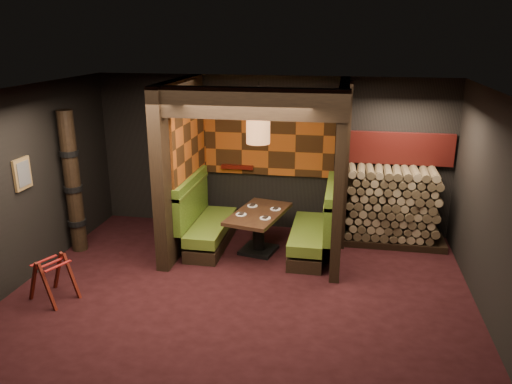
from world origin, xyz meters
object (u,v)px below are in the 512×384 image
object	(u,v)px
dining_table	(259,225)
totem_column	(73,183)
booth_bench_left	(205,224)
booth_bench_right	(315,232)
pendant_lamp	(258,129)
luggage_rack	(53,277)
firewood_stack	(396,207)

from	to	relation	value
dining_table	totem_column	world-z (taller)	totem_column
dining_table	totem_column	size ratio (longest dim) A/B	0.62
booth_bench_left	booth_bench_right	bearing A→B (deg)	0.00
pendant_lamp	booth_bench_right	bearing A→B (deg)	8.38
totem_column	pendant_lamp	bearing A→B (deg)	7.71
booth_bench_left	pendant_lamp	bearing A→B (deg)	-8.20
booth_bench_right	pendant_lamp	world-z (taller)	pendant_lamp
booth_bench_left	luggage_rack	bearing A→B (deg)	-126.21
booth_bench_right	pendant_lamp	xyz separation A→B (m)	(-0.94, -0.14, 1.72)
booth_bench_left	firewood_stack	xyz separation A→B (m)	(3.25, 0.70, 0.28)
dining_table	totem_column	distance (m)	3.16
dining_table	pendant_lamp	distance (m)	1.64
booth_bench_right	firewood_stack	world-z (taller)	firewood_stack
dining_table	luggage_rack	distance (m)	3.28
booth_bench_right	luggage_rack	bearing A→B (deg)	-148.15
totem_column	firewood_stack	distance (m)	5.50
luggage_rack	totem_column	world-z (taller)	totem_column
booth_bench_right	pendant_lamp	bearing A→B (deg)	-171.62
pendant_lamp	booth_bench_left	bearing A→B (deg)	171.80
booth_bench_right	firewood_stack	xyz separation A→B (m)	(1.35, 0.70, 0.28)
booth_bench_left	totem_column	size ratio (longest dim) A/B	0.67
pendant_lamp	totem_column	xyz separation A→B (m)	(-3.05, -0.41, -0.93)
luggage_rack	firewood_stack	distance (m)	5.62
booth_bench_left	booth_bench_right	xyz separation A→B (m)	(1.89, 0.00, 0.00)
luggage_rack	pendant_lamp	bearing A→B (deg)	38.52
totem_column	booth_bench_right	bearing A→B (deg)	7.86
pendant_lamp	luggage_rack	distance (m)	3.70
pendant_lamp	firewood_stack	world-z (taller)	pendant_lamp
firewood_stack	totem_column	bearing A→B (deg)	-166.81
pendant_lamp	firewood_stack	distance (m)	2.83
dining_table	pendant_lamp	size ratio (longest dim) A/B	1.55
dining_table	booth_bench_left	bearing A→B (deg)	174.75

